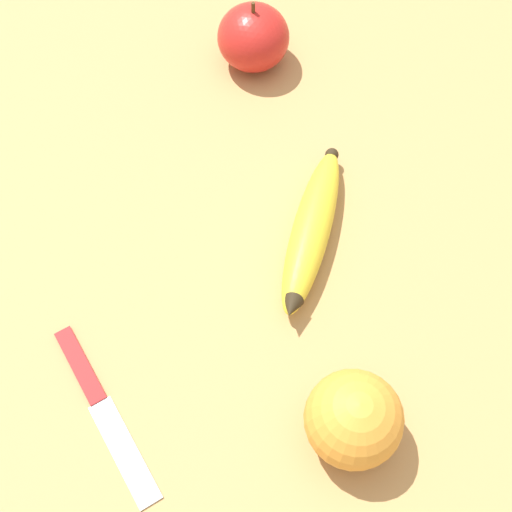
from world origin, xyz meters
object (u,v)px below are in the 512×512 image
apple (253,37)px  paring_knife (101,405)px  banana (311,230)px  orange (356,418)px

apple → paring_knife: (0.33, -0.30, -0.03)m
banana → orange: 0.20m
banana → orange: orange is taller
orange → apple: apple is taller
paring_knife → apple: bearing=-139.4°
orange → paring_knife: bearing=-119.7°
apple → orange: bearing=-12.8°
banana → apple: 0.26m
paring_knife → banana: bearing=-169.6°
orange → paring_knife: orange is taller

